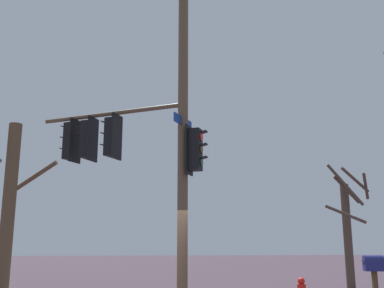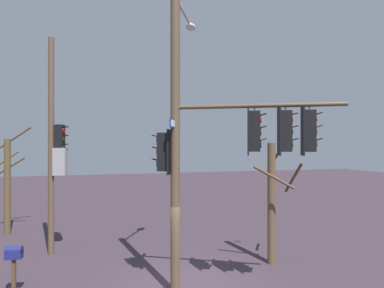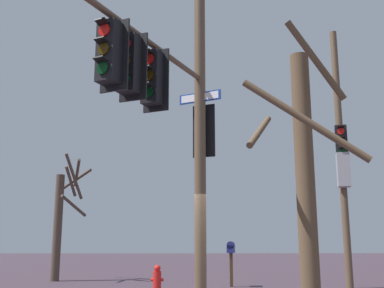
{
  "view_description": "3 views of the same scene",
  "coord_description": "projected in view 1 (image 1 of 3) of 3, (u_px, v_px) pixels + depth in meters",
  "views": [
    {
      "loc": [
        11.01,
        -0.26,
        1.78
      ],
      "look_at": [
        -0.07,
        0.66,
        4.18
      ],
      "focal_mm": 41.33,
      "sensor_mm": 36.0,
      "label": 1
    },
    {
      "loc": [
        -9.71,
        2.63,
        4.26
      ],
      "look_at": [
        -0.49,
        -0.02,
        4.28
      ],
      "focal_mm": 31.38,
      "sensor_mm": 36.0,
      "label": 2
    },
    {
      "loc": [
        -0.77,
        -10.21,
        1.48
      ],
      "look_at": [
        -0.57,
        0.61,
        3.73
      ],
      "focal_mm": 42.88,
      "sensor_mm": 36.0,
      "label": 3
    }
  ],
  "objects": [
    {
      "name": "main_signal_pole_assembly",
      "position": [
        147.0,
        129.0,
        12.09
      ],
      "size": [
        4.48,
        4.77,
        9.05
      ],
      "rotation": [
        0.0,
        0.0,
        4.24
      ],
      "color": "brown",
      "rests_on": "ground"
    },
    {
      "name": "bare_tree_behind_pole",
      "position": [
        348.0,
        226.0,
        16.59
      ],
      "size": [
        1.47,
        2.08,
        4.57
      ],
      "color": "#4C3C32",
      "rests_on": "ground"
    },
    {
      "name": "bare_tree_across_street",
      "position": [
        6.0,
        214.0,
        9.59
      ],
      "size": [
        1.65,
        1.93,
        4.65
      ],
      "color": "brown",
      "rests_on": "ground"
    },
    {
      "name": "mailbox",
      "position": [
        374.0,
        268.0,
        10.27
      ],
      "size": [
        0.31,
        0.48,
        1.41
      ],
      "rotation": [
        0.0,
        0.0,
        6.11
      ],
      "color": "#4C3823",
      "rests_on": "ground"
    }
  ]
}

